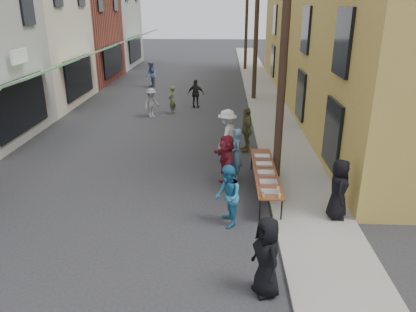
# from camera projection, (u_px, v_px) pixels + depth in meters

# --- Properties ---
(ground) EXTENTS (120.00, 120.00, 0.00)m
(ground) POSITION_uv_depth(u_px,v_px,m) (132.00, 219.00, 11.20)
(ground) COLOR #28282B
(ground) RESTS_ON ground
(sidewalk) EXTENTS (2.20, 60.00, 0.10)m
(sidewalk) POSITION_uv_depth(u_px,v_px,m) (265.00, 99.00, 25.01)
(sidewalk) COLOR gray
(sidewalk) RESTS_ON ground
(storefront_row) EXTENTS (8.00, 37.00, 9.00)m
(storefront_row) POSITION_uv_depth(u_px,v_px,m) (16.00, 30.00, 24.11)
(storefront_row) COLOR maroon
(storefront_row) RESTS_ON ground
(building_ochre) EXTENTS (10.00, 28.00, 10.00)m
(building_ochre) POSITION_uv_depth(u_px,v_px,m) (383.00, 15.00, 22.09)
(building_ochre) COLOR gold
(building_ochre) RESTS_ON ground
(utility_pole_near) EXTENTS (0.26, 0.26, 9.00)m
(utility_pole_near) POSITION_uv_depth(u_px,v_px,m) (284.00, 42.00, 12.25)
(utility_pole_near) COLOR #2D2116
(utility_pole_near) RESTS_ON ground
(utility_pole_mid) EXTENTS (0.26, 0.26, 9.00)m
(utility_pole_mid) POSITION_uv_depth(u_px,v_px,m) (257.00, 23.00, 23.46)
(utility_pole_mid) COLOR #2D2116
(utility_pole_mid) RESTS_ON ground
(utility_pole_far) EXTENTS (0.26, 0.26, 9.00)m
(utility_pole_far) POSITION_uv_depth(u_px,v_px,m) (247.00, 17.00, 34.68)
(utility_pole_far) COLOR #2D2116
(utility_pole_far) RESTS_ON ground
(serving_table) EXTENTS (0.70, 4.00, 0.75)m
(serving_table) POSITION_uv_depth(u_px,v_px,m) (265.00, 171.00, 12.54)
(serving_table) COLOR #5E2916
(serving_table) RESTS_ON ground
(catering_tray_sausage) EXTENTS (0.50, 0.33, 0.08)m
(catering_tray_sausage) POSITION_uv_depth(u_px,v_px,m) (271.00, 193.00, 10.97)
(catering_tray_sausage) COLOR maroon
(catering_tray_sausage) RESTS_ON serving_table
(catering_tray_foil_b) EXTENTS (0.50, 0.33, 0.08)m
(catering_tray_foil_b) POSITION_uv_depth(u_px,v_px,m) (268.00, 183.00, 11.58)
(catering_tray_foil_b) COLOR #B2B2B7
(catering_tray_foil_b) RESTS_ON serving_table
(catering_tray_buns) EXTENTS (0.50, 0.33, 0.08)m
(catering_tray_buns) POSITION_uv_depth(u_px,v_px,m) (266.00, 173.00, 12.24)
(catering_tray_buns) COLOR tan
(catering_tray_buns) RESTS_ON serving_table
(catering_tray_foil_d) EXTENTS (0.50, 0.33, 0.08)m
(catering_tray_foil_d) POSITION_uv_depth(u_px,v_px,m) (264.00, 164.00, 12.89)
(catering_tray_foil_d) COLOR #B2B2B7
(catering_tray_foil_d) RESTS_ON serving_table
(catering_tray_buns_end) EXTENTS (0.50, 0.33, 0.08)m
(catering_tray_buns_end) POSITION_uv_depth(u_px,v_px,m) (262.00, 157.00, 13.54)
(catering_tray_buns_end) COLOR tan
(catering_tray_buns_end) RESTS_ON serving_table
(condiment_jar_a) EXTENTS (0.07, 0.07, 0.08)m
(condiment_jar_a) POSITION_uv_depth(u_px,v_px,m) (263.00, 197.00, 10.70)
(condiment_jar_a) COLOR #A57F26
(condiment_jar_a) RESTS_ON serving_table
(condiment_jar_b) EXTENTS (0.07, 0.07, 0.08)m
(condiment_jar_b) POSITION_uv_depth(u_px,v_px,m) (263.00, 196.00, 10.80)
(condiment_jar_b) COLOR #A57F26
(condiment_jar_b) RESTS_ON serving_table
(condiment_jar_c) EXTENTS (0.07, 0.07, 0.08)m
(condiment_jar_c) POSITION_uv_depth(u_px,v_px,m) (263.00, 194.00, 10.89)
(condiment_jar_c) COLOR #A57F26
(condiment_jar_c) RESTS_ON serving_table
(cup_stack) EXTENTS (0.08, 0.08, 0.12)m
(cup_stack) POSITION_uv_depth(u_px,v_px,m) (279.00, 196.00, 10.73)
(cup_stack) COLOR tan
(cup_stack) RESTS_ON serving_table
(guest_front_a) EXTENTS (0.82, 0.98, 1.72)m
(guest_front_a) POSITION_uv_depth(u_px,v_px,m) (267.00, 257.00, 8.07)
(guest_front_a) COLOR black
(guest_front_a) RESTS_ON ground
(guest_front_b) EXTENTS (0.55, 0.72, 1.75)m
(guest_front_b) POSITION_uv_depth(u_px,v_px,m) (236.00, 154.00, 13.54)
(guest_front_b) COLOR teal
(guest_front_b) RESTS_ON ground
(guest_front_c) EXTENTS (0.77, 0.92, 1.69)m
(guest_front_c) POSITION_uv_depth(u_px,v_px,m) (228.00, 196.00, 10.63)
(guest_front_c) COLOR teal
(guest_front_c) RESTS_ON ground
(guest_front_d) EXTENTS (1.15, 1.45, 1.96)m
(guest_front_d) POSITION_uv_depth(u_px,v_px,m) (227.00, 135.00, 15.10)
(guest_front_d) COLOR silver
(guest_front_d) RESTS_ON ground
(guest_front_e) EXTENTS (0.60, 1.12, 1.81)m
(guest_front_e) POSITION_uv_depth(u_px,v_px,m) (246.00, 129.00, 16.07)
(guest_front_e) COLOR brown
(guest_front_e) RESTS_ON ground
(guest_queue_back) EXTENTS (0.87, 1.67, 1.72)m
(guest_queue_back) POSITION_uv_depth(u_px,v_px,m) (226.00, 160.00, 13.02)
(guest_queue_back) COLOR maroon
(guest_queue_back) RESTS_ON ground
(server) EXTENTS (0.68, 0.91, 1.68)m
(server) POSITION_uv_depth(u_px,v_px,m) (339.00, 189.00, 10.82)
(server) COLOR black
(server) RESTS_ON sidewalk
(passerby_left) EXTENTS (1.03, 1.12, 1.51)m
(passerby_left) POSITION_uv_depth(u_px,v_px,m) (151.00, 103.00, 20.97)
(passerby_left) COLOR gray
(passerby_left) RESTS_ON ground
(passerby_mid) EXTENTS (0.97, 0.49, 1.60)m
(passerby_mid) POSITION_uv_depth(u_px,v_px,m) (196.00, 94.00, 22.89)
(passerby_mid) COLOR black
(passerby_mid) RESTS_ON ground
(passerby_right) EXTENTS (0.49, 0.62, 1.50)m
(passerby_right) POSITION_uv_depth(u_px,v_px,m) (172.00, 100.00, 21.61)
(passerby_right) COLOR #4D5732
(passerby_right) RESTS_ON ground
(passerby_far) EXTENTS (0.98, 1.07, 1.79)m
(passerby_far) POSITION_uv_depth(u_px,v_px,m) (151.00, 75.00, 28.39)
(passerby_far) COLOR #536DA2
(passerby_far) RESTS_ON ground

